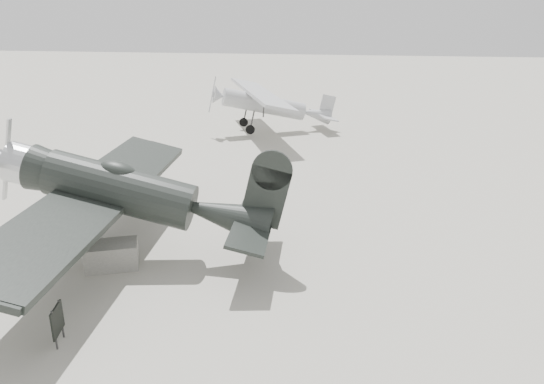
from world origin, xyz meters
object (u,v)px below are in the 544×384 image
Objects in this scene: lowwing_monoplane at (134,194)px; sign_board at (57,321)px; highwing_monoplane at (269,101)px; equipment_block at (112,255)px.

sign_board is at bearing -94.38° from lowwing_monoplane.
highwing_monoplane is 25.27m from sign_board.
lowwing_monoplane is 12.08× the size of sign_board.
equipment_block is (-2.42, -20.80, -1.75)m from highwing_monoplane.
equipment_block is 4.38m from sign_board.
highwing_monoplane is at bearing 82.51° from lowwing_monoplane.
sign_board is (-1.97, -25.15, -1.50)m from highwing_monoplane.
lowwing_monoplane is 19.99m from highwing_monoplane.
highwing_monoplane reaches higher than equipment_block.
sign_board reaches higher than equipment_block.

